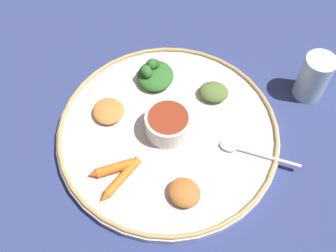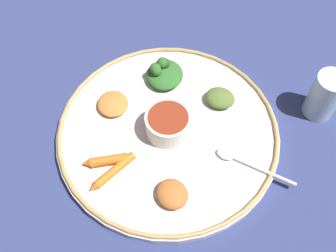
% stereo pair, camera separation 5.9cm
% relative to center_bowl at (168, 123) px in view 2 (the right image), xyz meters
% --- Properties ---
extents(ground_plane, '(2.40, 2.40, 0.00)m').
position_rel_center_bowl_xyz_m(ground_plane, '(0.00, 0.00, -0.04)').
color(ground_plane, navy).
extents(platter, '(0.42, 0.42, 0.02)m').
position_rel_center_bowl_xyz_m(platter, '(0.00, 0.00, -0.03)').
color(platter, silver).
rests_on(platter, ground_plane).
extents(platter_rim, '(0.42, 0.42, 0.01)m').
position_rel_center_bowl_xyz_m(platter_rim, '(0.00, 0.00, -0.02)').
color(platter_rim, tan).
rests_on(platter_rim, platter).
extents(center_bowl, '(0.09, 0.09, 0.04)m').
position_rel_center_bowl_xyz_m(center_bowl, '(0.00, 0.00, 0.00)').
color(center_bowl, silver).
rests_on(center_bowl, platter).
extents(spoon, '(0.13, 0.10, 0.01)m').
position_rel_center_bowl_xyz_m(spoon, '(-0.12, -0.09, -0.02)').
color(spoon, silver).
rests_on(spoon, platter).
extents(greens_pile, '(0.11, 0.11, 0.04)m').
position_rel_center_bowl_xyz_m(greens_pile, '(0.12, -0.05, -0.01)').
color(greens_pile, '#2D6628').
rests_on(greens_pile, platter).
extents(carrot_near_spoon, '(0.04, 0.08, 0.02)m').
position_rel_center_bowl_xyz_m(carrot_near_spoon, '(-0.01, 0.13, -0.02)').
color(carrot_near_spoon, orange).
rests_on(carrot_near_spoon, platter).
extents(carrot_outer, '(0.04, 0.10, 0.02)m').
position_rel_center_bowl_xyz_m(carrot_outer, '(-0.04, 0.13, -0.02)').
color(carrot_outer, orange).
rests_on(carrot_outer, platter).
extents(mound_chickpea, '(0.07, 0.06, 0.02)m').
position_rel_center_bowl_xyz_m(mound_chickpea, '(-0.12, 0.05, -0.01)').
color(mound_chickpea, '#B2662D').
rests_on(mound_chickpea, platter).
extents(mound_collards, '(0.08, 0.08, 0.03)m').
position_rel_center_bowl_xyz_m(mound_collards, '(0.01, -0.12, -0.01)').
color(mound_collards, '#567033').
rests_on(mound_collards, platter).
extents(mound_squash, '(0.07, 0.07, 0.02)m').
position_rel_center_bowl_xyz_m(mound_squash, '(0.10, 0.07, -0.02)').
color(mound_squash, '#C67A38').
rests_on(mound_squash, platter).
extents(drinking_glass, '(0.06, 0.06, 0.10)m').
position_rel_center_bowl_xyz_m(drinking_glass, '(-0.09, -0.29, 0.00)').
color(drinking_glass, silver).
rests_on(drinking_glass, ground_plane).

